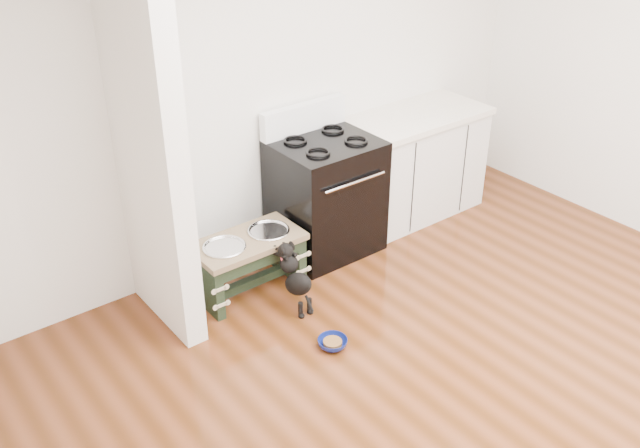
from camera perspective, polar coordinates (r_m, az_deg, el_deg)
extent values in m
plane|color=#46220C|center=(4.47, 15.57, -14.30)|extent=(5.00, 5.00, 0.00)
plane|color=silver|center=(5.34, -4.01, 11.32)|extent=(5.00, 0.00, 5.00)
cube|color=silver|center=(4.48, -13.66, 6.85)|extent=(0.15, 0.80, 2.70)
cube|color=black|center=(5.56, 0.44, 2.22)|extent=(0.76, 0.65, 0.92)
cube|color=black|center=(5.38, 2.47, 0.45)|extent=(0.58, 0.02, 0.50)
cylinder|color=silver|center=(5.21, 2.83, 3.35)|extent=(0.56, 0.02, 0.02)
cube|color=white|center=(5.53, -1.32, 8.51)|extent=(0.76, 0.08, 0.22)
torus|color=black|center=(5.16, -0.16, 5.74)|extent=(0.18, 0.18, 0.02)
torus|color=black|center=(5.37, 2.91, 6.69)|extent=(0.18, 0.18, 0.02)
torus|color=black|center=(5.37, -1.99, 6.70)|extent=(0.18, 0.18, 0.02)
torus|color=black|center=(5.57, 1.03, 7.59)|extent=(0.18, 0.18, 0.02)
cube|color=silver|center=(6.19, 7.48, 4.61)|extent=(1.20, 0.60, 0.86)
cube|color=beige|center=(6.01, 7.76, 8.54)|extent=(1.24, 0.64, 0.05)
cube|color=black|center=(6.20, 8.92, 0.60)|extent=(1.20, 0.06, 0.10)
cube|color=black|center=(5.06, -9.07, -4.79)|extent=(0.07, 0.38, 0.39)
cube|color=black|center=(5.36, -2.59, -2.25)|extent=(0.07, 0.38, 0.39)
cube|color=black|center=(4.99, -4.73, -2.95)|extent=(0.63, 0.03, 0.10)
cube|color=black|center=(5.27, -5.66, -4.68)|extent=(0.63, 0.07, 0.07)
cube|color=brown|center=(5.08, -5.85, -1.43)|extent=(0.80, 0.43, 0.04)
cylinder|color=silver|center=(5.00, -7.64, -2.08)|extent=(0.27, 0.27, 0.05)
cylinder|color=silver|center=(5.16, -4.12, -0.76)|extent=(0.27, 0.27, 0.05)
torus|color=silver|center=(4.99, -7.66, -1.82)|extent=(0.31, 0.31, 0.02)
torus|color=silver|center=(5.15, -4.13, -0.51)|extent=(0.31, 0.31, 0.02)
cylinder|color=black|center=(4.98, -1.56, -6.87)|extent=(0.03, 0.03, 0.12)
cylinder|color=black|center=(5.02, -0.86, -6.55)|extent=(0.03, 0.03, 0.12)
sphere|color=black|center=(5.00, -1.48, -7.36)|extent=(0.04, 0.04, 0.04)
sphere|color=black|center=(5.04, -0.78, -7.04)|extent=(0.04, 0.04, 0.04)
ellipsoid|color=black|center=(4.96, -1.76, -4.82)|extent=(0.14, 0.32, 0.29)
sphere|color=black|center=(4.97, -2.49, -3.19)|extent=(0.13, 0.13, 0.13)
sphere|color=black|center=(4.95, -2.76, -2.15)|extent=(0.11, 0.11, 0.11)
sphere|color=black|center=(4.98, -3.62, -1.92)|extent=(0.04, 0.04, 0.04)
sphere|color=black|center=(5.02, -2.92, -1.65)|extent=(0.04, 0.04, 0.04)
cylinder|color=black|center=(4.93, -0.87, -6.37)|extent=(0.02, 0.09, 0.10)
torus|color=#C83A46|center=(4.96, -2.64, -2.66)|extent=(0.11, 0.07, 0.10)
imported|color=navy|center=(4.74, 1.01, -9.51)|extent=(0.26, 0.26, 0.06)
cylinder|color=brown|center=(4.74, 1.01, -9.46)|extent=(0.13, 0.13, 0.03)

